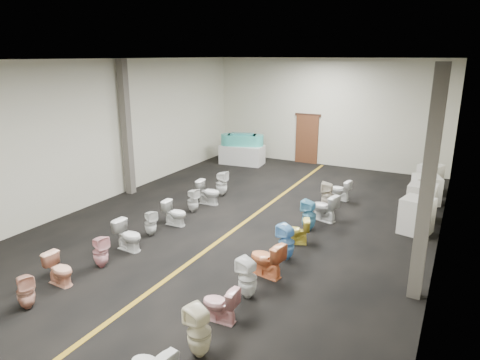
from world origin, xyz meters
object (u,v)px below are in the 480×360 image
Objects in this scene: appliance_crate_a at (417,216)px; toilet_right_8 at (309,215)px; display_table at (242,155)px; toilet_left_2 at (60,269)px; appliance_crate_b at (421,202)px; toilet_right_4 at (248,278)px; bathtub at (242,140)px; toilet_left_9 at (222,183)px; appliance_crate_c at (426,190)px; toilet_right_7 at (296,231)px; toilet_left_6 at (175,213)px; toilet_right_6 at (286,242)px; toilet_left_3 at (100,252)px; toilet_left_7 at (193,201)px; toilet_right_2 at (199,332)px; toilet_right_10 at (328,196)px; toilet_right_5 at (267,259)px; appliance_crate_d at (430,178)px; toilet_right_3 at (220,304)px; toilet_left_5 at (151,223)px; toilet_left_8 at (209,192)px; toilet_left_4 at (129,236)px; toilet_right_9 at (324,207)px; toilet_left_1 at (26,291)px; toilet_right_11 at (340,190)px.

appliance_crate_a is 2.84m from toilet_right_8.
toilet_left_2 is (1.38, -10.88, -0.07)m from display_table.
toilet_right_4 is (-2.56, -6.14, -0.10)m from appliance_crate_b.
bathtub reaches higher than toilet_left_9.
toilet_right_7 is at bearing -118.04° from appliance_crate_c.
toilet_right_6 is at bearing -100.91° from toilet_left_6.
toilet_left_3 is 1.11× the size of toilet_right_7.
toilet_right_6 is at bearing -106.42° from toilet_left_7.
toilet_right_10 is (-0.17, 7.56, -0.00)m from toilet_right_2.
toilet_right_8 reaches higher than toilet_right_5.
appliance_crate_d is at bearing -175.52° from toilet_right_2.
toilet_right_3 is (3.41, -3.34, -0.01)m from toilet_left_6.
appliance_crate_d is 1.15× the size of toilet_left_9.
appliance_crate_d is at bearing -18.79° from toilet_left_5.
toilet_left_2 is (1.38, -10.88, -0.73)m from bathtub.
toilet_left_8 is at bearing 20.19° from toilet_left_5.
appliance_crate_d reaches higher than toilet_left_8.
bathtub is 2.41× the size of toilet_left_4.
toilet_right_8 is at bearing 4.58° from toilet_right_9.
toilet_right_7 is at bearing -71.59° from bathtub.
toilet_right_5 reaches higher than toilet_left_3.
toilet_right_4 is (3.59, -4.36, 0.03)m from toilet_left_8.
appliance_crate_d reaches higher than toilet_right_7.
appliance_crate_b is 7.55m from toilet_right_3.
toilet_left_1 reaches higher than toilet_right_11.
appliance_crate_c is (0.00, 1.55, -0.07)m from appliance_crate_b.
toilet_right_10 is (3.51, 1.33, 0.04)m from toilet_left_8.
toilet_left_8 is 5.64m from toilet_right_4.
bathtub reaches higher than toilet_left_2.
toilet_left_1 reaches higher than toilet_left_5.
appliance_crate_b reaches higher than toilet_right_10.
toilet_right_3 is at bearing -110.10° from toilet_left_4.
toilet_right_6 reaches higher than toilet_right_11.
toilet_right_2 is (-2.47, -9.56, -0.02)m from appliance_crate_c.
toilet_right_10 is at bearing 164.22° from appliance_crate_a.
toilet_left_4 is 0.88× the size of toilet_left_9.
bathtub is 7.86m from appliance_crate_c.
toilet_left_7 is at bearing -128.13° from toilet_right_2.
bathtub is at bearing -138.38° from toilet_right_2.
toilet_right_7 is at bearing -140.66° from appliance_crate_a.
appliance_crate_c is at bearing 176.98° from toilet_right_4.
toilet_right_2 reaches higher than toilet_right_5.
toilet_left_9 is (-0.10, 4.71, 0.05)m from toilet_left_4.
appliance_crate_a is 2.46m from toilet_right_9.
toilet_right_10 reaches higher than toilet_right_7.
toilet_right_8 is at bearing -43.70° from toilet_left_4.
toilet_right_4 reaches higher than toilet_left_4.
toilet_right_3 is 0.86× the size of toilet_right_5.
toilet_right_3 is 3.74m from toilet_right_7.
display_table is at bearing -156.25° from toilet_right_3.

